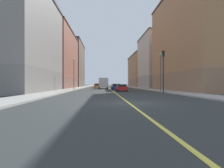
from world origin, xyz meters
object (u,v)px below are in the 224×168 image
building_left_far (141,71)px  car_blue (116,87)px  traffic_light_left_near (163,66)px  car_orange (97,86)px  building_right_corner (23,42)px  building_left_near (191,41)px  building_right_distant (72,65)px  street_lamp_right_near (74,70)px  building_left_mid (156,62)px  car_red (122,88)px  box_truck (104,83)px  building_right_midblock (58,59)px  street_lamp_left_near (161,68)px

building_left_far → car_blue: building_left_far is taller
traffic_light_left_near → car_orange: 41.46m
traffic_light_left_near → car_blue: size_ratio=1.37×
car_blue → traffic_light_left_near: bearing=-70.8°
traffic_light_left_near → building_right_corner: bearing=166.7°
building_left_far → building_left_near: bearing=-90.0°
building_right_distant → street_lamp_right_near: 45.17m
building_left_mid → building_right_distant: 39.58m
building_left_mid → car_blue: building_left_mid is taller
car_red → box_truck: 17.69m
building_right_corner → car_blue: (16.51, 11.42, -7.79)m
street_lamp_right_near → car_red: 12.01m
building_left_mid → building_right_midblock: (-30.57, -2.91, 0.14)m
car_red → building_right_midblock: bearing=127.2°
car_blue → building_left_near: bearing=-30.2°
car_orange → street_lamp_right_near: bearing=-99.0°
traffic_light_left_near → street_lamp_left_near: 4.62m
traffic_light_left_near → street_lamp_left_near: (1.02, 4.51, 0.10)m
building_left_far → street_lamp_left_near: (-7.23, -51.06, -2.79)m
street_lamp_left_near → car_orange: street_lamp_left_near is taller
street_lamp_right_near → box_truck: size_ratio=0.94×
building_right_midblock → building_right_distant: 28.05m
building_right_corner → building_right_midblock: building_right_midblock is taller
street_lamp_left_near → car_red: 7.89m
building_left_near → car_orange: building_left_near is taller
building_left_near → building_right_distant: (-30.57, 49.34, 0.00)m
building_right_midblock → street_lamp_right_near: (7.23, -16.21, -4.37)m
building_right_corner → building_right_distant: 52.58m
street_lamp_left_near → building_right_corner: bearing=178.1°
building_right_distant → building_left_far: bearing=-4.3°
building_right_corner → traffic_light_left_near: bearing=-13.3°
car_red → car_blue: car_blue is taller
car_orange → car_red: bearing=-80.3°
building_right_distant → car_orange: size_ratio=5.64×
traffic_light_left_near → street_lamp_right_near: bearing=137.9°
street_lamp_right_near → car_blue: street_lamp_right_near is taller
building_right_midblock → street_lamp_right_near: 18.28m
street_lamp_left_near → building_right_midblock: bearing=132.7°
street_lamp_right_near → box_truck: bearing=60.2°
building_right_midblock → car_orange: bearing=41.3°
building_right_midblock → building_right_distant: size_ratio=1.04×
car_blue → box_truck: size_ratio=0.64×
building_right_midblock → building_left_far: bearing=40.1°
building_left_mid → building_right_midblock: building_right_midblock is taller
building_left_near → car_orange: size_ratio=5.74×
building_right_distant → car_red: size_ratio=5.78×
building_left_near → building_right_distant: bearing=121.8°
street_lamp_left_near → street_lamp_right_near: (-16.10, 9.11, 0.08)m
building_left_near → building_right_corner: building_left_near is taller
building_left_near → car_blue: (-14.05, 8.19, -9.10)m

